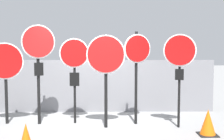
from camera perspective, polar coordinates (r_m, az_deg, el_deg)
The scene contains 10 objects.
ground_plane at distance 7.86m, azimuth -3.90°, elevation -9.94°, with size 40.00×40.00×0.00m, color gray.
fence_back at distance 9.16m, azimuth -3.47°, elevation -2.95°, with size 7.06×0.12×1.52m.
stop_sign_0 at distance 8.10m, azimuth -18.98°, elevation 0.61°, with size 0.90×0.18×2.03m.
stop_sign_1 at distance 7.84m, azimuth -13.32°, elevation 3.10°, with size 0.76×0.38×2.47m.
stop_sign_2 at distance 7.77m, azimuth -6.91°, elevation 1.52°, with size 0.73×0.12×2.14m.
stop_sign_3 at distance 7.30m, azimuth -1.14°, elevation 1.57°, with size 0.91×0.14×2.21m.
stop_sign_4 at distance 7.66m, azimuth 4.59°, elevation 2.07°, with size 0.67×0.28×2.30m.
stop_sign_5 at distance 7.48m, azimuth 12.28°, elevation 2.14°, with size 0.74×0.23×2.23m.
traffic_cone_0 at distance 7.24m, azimuth 17.13°, elevation -9.14°, with size 0.41×0.41×0.57m.
traffic_cone_1 at distance 5.94m, azimuth -15.45°, elevation -12.17°, with size 0.37×0.37×0.59m.
Camera 1 is at (0.39, -7.58, 2.03)m, focal length 50.00 mm.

